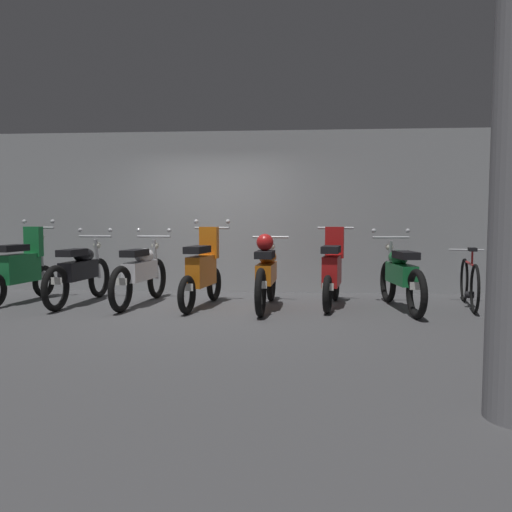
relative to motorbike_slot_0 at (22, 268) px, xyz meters
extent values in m
plane|color=#4C4C4F|center=(2.86, -0.41, -0.53)|extent=(80.00, 80.00, 0.00)
cube|color=#9EA0A3|center=(2.86, 1.49, 0.89)|extent=(16.00, 0.30, 2.84)
torus|color=black|center=(0.07, 0.53, -0.26)|extent=(0.16, 0.54, 0.53)
cube|color=#197238|center=(-0.01, -0.04, 0.01)|extent=(0.32, 0.76, 0.44)
cube|color=#197238|center=(0.04, 0.30, 0.41)|extent=(0.29, 0.16, 0.48)
cube|color=black|center=(-0.03, -0.20, 0.33)|extent=(0.31, 0.55, 0.10)
cylinder|color=#B7BABF|center=(0.06, 0.44, 0.63)|extent=(0.56, 0.11, 0.04)
sphere|color=#B7BABF|center=(-0.20, 0.47, 0.73)|extent=(0.07, 0.07, 0.07)
sphere|color=#B7BABF|center=(0.32, 0.40, 0.73)|extent=(0.07, 0.07, 0.07)
cylinder|color=#B7BABF|center=(0.07, 0.48, 0.16)|extent=(0.08, 0.15, 0.85)
sphere|color=silver|center=(0.07, 0.48, 0.48)|extent=(0.12, 0.12, 0.12)
torus|color=black|center=(1.00, 0.57, -0.20)|extent=(0.14, 0.66, 0.65)
torus|color=black|center=(0.90, -0.72, -0.20)|extent=(0.14, 0.66, 0.65)
cube|color=black|center=(0.95, -0.07, -0.01)|extent=(0.29, 0.85, 0.28)
ellipsoid|color=black|center=(0.96, 0.08, 0.21)|extent=(0.30, 0.46, 0.22)
cube|color=black|center=(0.94, -0.26, 0.27)|extent=(0.28, 0.54, 0.10)
cylinder|color=#B7BABF|center=(1.00, 0.47, 0.49)|extent=(0.56, 0.08, 0.04)
sphere|color=#B7BABF|center=(0.74, 0.49, 0.59)|extent=(0.07, 0.07, 0.07)
sphere|color=#B7BABF|center=(1.25, 0.45, 0.59)|extent=(0.07, 0.07, 0.07)
cylinder|color=#B7BABF|center=(1.00, 0.52, 0.12)|extent=(0.07, 0.16, 0.65)
sphere|color=silver|center=(1.00, 0.52, 0.34)|extent=(0.12, 0.12, 0.12)
cube|color=white|center=(0.90, -0.70, -0.10)|extent=(0.16, 0.03, 0.10)
torus|color=black|center=(1.98, 0.55, -0.20)|extent=(0.16, 0.66, 0.65)
torus|color=black|center=(1.83, -0.74, -0.20)|extent=(0.16, 0.66, 0.65)
cube|color=silver|center=(1.91, -0.09, -0.01)|extent=(0.31, 0.85, 0.28)
ellipsoid|color=silver|center=(1.93, 0.06, 0.21)|extent=(0.31, 0.47, 0.22)
cube|color=black|center=(1.89, -0.27, 0.27)|extent=(0.30, 0.54, 0.10)
cylinder|color=#B7BABF|center=(1.97, 0.45, 0.49)|extent=(0.56, 0.10, 0.04)
sphere|color=#B7BABF|center=(1.71, 0.48, 0.59)|extent=(0.07, 0.07, 0.07)
sphere|color=#B7BABF|center=(2.23, 0.42, 0.59)|extent=(0.07, 0.07, 0.07)
cylinder|color=#B7BABF|center=(1.98, 0.50, 0.12)|extent=(0.07, 0.16, 0.65)
sphere|color=silver|center=(1.98, 0.50, 0.34)|extent=(0.12, 0.12, 0.12)
cube|color=white|center=(1.84, -0.71, -0.10)|extent=(0.16, 0.03, 0.10)
torus|color=black|center=(2.96, 0.35, -0.26)|extent=(0.18, 0.54, 0.53)
torus|color=black|center=(2.77, -0.79, -0.26)|extent=(0.18, 0.54, 0.53)
cube|color=orange|center=(2.86, -0.22, 0.01)|extent=(0.34, 0.76, 0.44)
cube|color=orange|center=(2.92, 0.12, 0.41)|extent=(0.30, 0.17, 0.48)
cube|color=black|center=(2.84, -0.38, 0.33)|extent=(0.32, 0.55, 0.10)
cylinder|color=#B7BABF|center=(2.95, 0.26, 0.63)|extent=(0.56, 0.13, 0.04)
sphere|color=#B7BABF|center=(2.69, 0.30, 0.73)|extent=(0.07, 0.07, 0.07)
sphere|color=#B7BABF|center=(3.20, 0.21, 0.73)|extent=(0.07, 0.07, 0.07)
cylinder|color=#B7BABF|center=(2.95, 0.30, 0.16)|extent=(0.08, 0.16, 0.85)
sphere|color=silver|center=(2.95, 0.30, 0.48)|extent=(0.12, 0.12, 0.12)
cube|color=white|center=(2.77, -0.76, -0.16)|extent=(0.16, 0.04, 0.10)
torus|color=black|center=(3.86, 0.38, -0.20)|extent=(0.13, 0.65, 0.65)
torus|color=black|center=(3.78, -0.91, -0.20)|extent=(0.13, 0.65, 0.65)
cube|color=orange|center=(3.82, -0.26, -0.01)|extent=(0.28, 0.85, 0.28)
ellipsoid|color=orange|center=(3.83, -0.11, 0.21)|extent=(0.29, 0.46, 0.22)
cube|color=black|center=(3.81, -0.45, 0.27)|extent=(0.27, 0.54, 0.10)
cylinder|color=#B7BABF|center=(3.86, 0.28, 0.49)|extent=(0.56, 0.07, 0.04)
cylinder|color=#B7BABF|center=(3.86, 0.33, 0.12)|extent=(0.07, 0.16, 0.65)
sphere|color=silver|center=(3.86, 0.33, 0.34)|extent=(0.12, 0.12, 0.12)
cube|color=white|center=(3.78, -0.89, -0.10)|extent=(0.16, 0.02, 0.10)
sphere|color=red|center=(3.81, -0.45, 0.44)|extent=(0.24, 0.24, 0.24)
torus|color=black|center=(4.88, 0.52, -0.26)|extent=(0.19, 0.54, 0.53)
torus|color=black|center=(4.67, -0.61, -0.26)|extent=(0.19, 0.54, 0.53)
cube|color=red|center=(4.78, -0.05, 0.01)|extent=(0.35, 0.76, 0.44)
cube|color=red|center=(4.84, 0.29, 0.41)|extent=(0.30, 0.17, 0.48)
cube|color=black|center=(4.75, -0.21, 0.33)|extent=(0.33, 0.56, 0.10)
cylinder|color=#B7BABF|center=(4.87, 0.43, 0.63)|extent=(0.56, 0.14, 0.04)
cylinder|color=#B7BABF|center=(4.87, 0.47, 0.16)|extent=(0.08, 0.16, 0.85)
sphere|color=silver|center=(4.87, 0.47, 0.48)|extent=(0.12, 0.12, 0.12)
cube|color=white|center=(4.68, -0.59, -0.16)|extent=(0.16, 0.04, 0.10)
torus|color=black|center=(5.68, 0.39, -0.20)|extent=(0.14, 0.66, 0.65)
torus|color=black|center=(5.79, -0.90, -0.20)|extent=(0.14, 0.66, 0.65)
cube|color=#197238|center=(5.73, -0.25, -0.01)|extent=(0.29, 0.85, 0.28)
ellipsoid|color=#197238|center=(5.72, -0.10, 0.21)|extent=(0.30, 0.46, 0.22)
cube|color=black|center=(5.75, -0.43, 0.27)|extent=(0.28, 0.54, 0.10)
cylinder|color=#B7BABF|center=(5.69, 0.29, 0.49)|extent=(0.56, 0.08, 0.04)
sphere|color=#B7BABF|center=(5.43, 0.27, 0.59)|extent=(0.07, 0.07, 0.07)
sphere|color=#B7BABF|center=(5.95, 0.31, 0.59)|extent=(0.07, 0.07, 0.07)
cylinder|color=#B7BABF|center=(5.68, 0.34, 0.12)|extent=(0.07, 0.16, 0.65)
sphere|color=silver|center=(5.68, 0.34, 0.34)|extent=(0.12, 0.12, 0.12)
cube|color=white|center=(5.79, -0.88, -0.10)|extent=(0.16, 0.03, 0.10)
torus|color=black|center=(6.89, 0.57, -0.19)|extent=(0.18, 0.67, 0.68)
torus|color=black|center=(6.68, -0.46, -0.19)|extent=(0.18, 0.67, 0.68)
cylinder|color=#B21E1E|center=(6.79, 0.06, 0.11)|extent=(0.17, 0.68, 0.04)
cylinder|color=#B21E1E|center=(6.74, -0.15, 0.21)|extent=(0.03, 0.03, 0.22)
cube|color=black|center=(6.74, -0.15, 0.33)|extent=(0.14, 0.24, 0.05)
cylinder|color=#B7BABF|center=(6.87, 0.45, 0.29)|extent=(0.50, 0.13, 0.03)
cylinder|color=black|center=(6.78, 0.01, -0.34)|extent=(0.14, 0.12, 0.10)
camera|label=1|loc=(4.17, -7.26, 0.73)|focal=34.26mm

